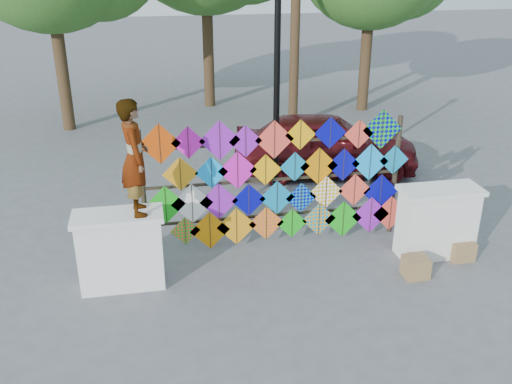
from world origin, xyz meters
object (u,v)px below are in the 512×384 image
(kite_rack, at_px, (280,183))
(sedan, at_px, (326,144))
(vendor_woman, at_px, (135,158))
(lamppost, at_px, (277,84))

(kite_rack, xyz_separation_m, sedan, (1.90, 3.30, -0.46))
(kite_rack, height_order, vendor_woman, vendor_woman)
(kite_rack, relative_size, sedan, 1.12)
(vendor_woman, relative_size, sedan, 0.41)
(sedan, relative_size, lamppost, 0.98)
(vendor_woman, distance_m, sedan, 6.23)
(kite_rack, relative_size, lamppost, 1.10)
(kite_rack, distance_m, lamppost, 1.97)
(lamppost, bearing_deg, kite_rack, -99.34)
(vendor_woman, height_order, sedan, vendor_woman)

